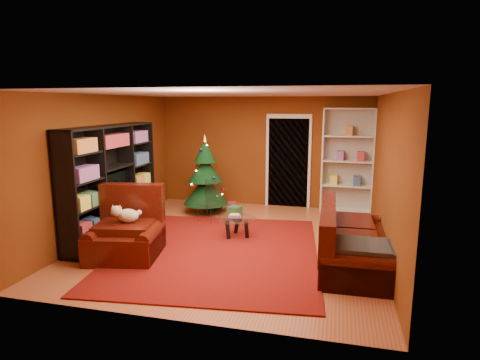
% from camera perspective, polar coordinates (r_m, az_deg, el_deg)
% --- Properties ---
extents(floor, '(5.00, 5.50, 0.05)m').
position_cam_1_polar(floor, '(7.29, -0.76, -8.90)').
color(floor, '#A55330').
rests_on(floor, ground).
extents(ceiling, '(5.00, 5.50, 0.05)m').
position_cam_1_polar(ceiling, '(6.87, -0.82, 12.39)').
color(ceiling, silver).
rests_on(ceiling, wall_back).
extents(wall_back, '(5.00, 0.05, 2.60)m').
position_cam_1_polar(wall_back, '(9.64, 3.38, 4.03)').
color(wall_back, brown).
rests_on(wall_back, ground).
extents(wall_left, '(0.05, 5.50, 2.60)m').
position_cam_1_polar(wall_left, '(7.97, -18.65, 2.05)').
color(wall_left, brown).
rests_on(wall_left, ground).
extents(wall_right, '(0.05, 5.50, 2.60)m').
position_cam_1_polar(wall_right, '(6.79, 20.32, 0.51)').
color(wall_right, brown).
rests_on(wall_right, ground).
extents(doorway, '(1.06, 0.60, 2.16)m').
position_cam_1_polar(doorway, '(9.54, 6.86, 2.38)').
color(doorway, black).
rests_on(doorway, floor).
extents(rug, '(3.68, 4.16, 0.02)m').
position_cam_1_polar(rug, '(6.83, -3.27, -9.99)').
color(rug, maroon).
rests_on(rug, floor).
extents(media_unit, '(0.42, 2.68, 2.06)m').
position_cam_1_polar(media_unit, '(7.72, -17.73, -0.21)').
color(media_unit, black).
rests_on(media_unit, floor).
extents(christmas_tree, '(1.28, 1.28, 1.78)m').
position_cam_1_polar(christmas_tree, '(8.97, -4.95, 0.68)').
color(christmas_tree, black).
rests_on(christmas_tree, floor).
extents(gift_box_teal, '(0.33, 0.33, 0.27)m').
position_cam_1_polar(gift_box_teal, '(9.40, -3.64, -3.39)').
color(gift_box_teal, '#196A62').
rests_on(gift_box_teal, floor).
extents(gift_box_green, '(0.32, 0.32, 0.25)m').
position_cam_1_polar(gift_box_green, '(8.70, -0.76, -4.58)').
color(gift_box_green, '#2B693B').
rests_on(gift_box_green, floor).
extents(gift_box_red, '(0.25, 0.25, 0.21)m').
position_cam_1_polar(gift_box_red, '(9.28, -1.17, -3.76)').
color(gift_box_red, maroon).
rests_on(gift_box_red, floor).
extents(white_bookshelf, '(1.13, 0.46, 2.41)m').
position_cam_1_polar(white_bookshelf, '(9.30, 15.04, 2.62)').
color(white_bookshelf, white).
rests_on(white_bookshelf, floor).
extents(armchair, '(1.35, 1.35, 0.91)m').
position_cam_1_polar(armchair, '(6.70, -16.05, -6.83)').
color(armchair, '#370C06').
rests_on(armchair, rug).
extents(dog, '(0.45, 0.37, 0.30)m').
position_cam_1_polar(dog, '(6.66, -15.60, -4.91)').
color(dog, beige).
rests_on(dog, armchair).
extents(sofa, '(1.00, 2.17, 0.93)m').
position_cam_1_polar(sofa, '(6.39, 15.84, -7.60)').
color(sofa, '#370C06').
rests_on(sofa, rug).
extents(coffee_table, '(0.89, 0.89, 0.45)m').
position_cam_1_polar(coffee_table, '(7.43, -0.41, -6.79)').
color(coffee_table, gray).
rests_on(coffee_table, rug).
extents(acrylic_chair, '(0.50, 0.52, 0.77)m').
position_cam_1_polar(acrylic_chair, '(8.39, -4.48, -3.36)').
color(acrylic_chair, '#66605B').
rests_on(acrylic_chair, rug).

